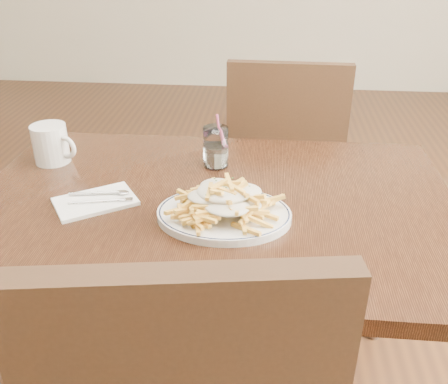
# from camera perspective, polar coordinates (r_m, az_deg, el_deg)

# --- Properties ---
(table) EXTENTS (1.20, 0.80, 0.75)m
(table) POSITION_cam_1_polar(r_m,az_deg,el_deg) (1.28, -1.21, -3.86)
(table) COLOR black
(table) RESTS_ON ground
(chair_far) EXTENTS (0.44, 0.44, 0.94)m
(chair_far) POSITION_cam_1_polar(r_m,az_deg,el_deg) (1.99, 6.89, 3.82)
(chair_far) COLOR black
(chair_far) RESTS_ON ground
(fries_plate) EXTENTS (0.33, 0.30, 0.02)m
(fries_plate) POSITION_cam_1_polar(r_m,az_deg,el_deg) (1.15, -0.00, -2.58)
(fries_plate) COLOR silver
(fries_plate) RESTS_ON table
(loaded_fries) EXTENTS (0.29, 0.26, 0.07)m
(loaded_fries) POSITION_cam_1_polar(r_m,az_deg,el_deg) (1.13, 0.00, -0.53)
(loaded_fries) COLOR gold
(loaded_fries) RESTS_ON fries_plate
(napkin) EXTENTS (0.22, 0.21, 0.01)m
(napkin) POSITION_cam_1_polar(r_m,az_deg,el_deg) (1.26, -14.50, -1.05)
(napkin) COLOR white
(napkin) RESTS_ON table
(cutlery) EXTENTS (0.17, 0.09, 0.01)m
(cutlery) POSITION_cam_1_polar(r_m,az_deg,el_deg) (1.26, -14.48, -0.64)
(cutlery) COLOR silver
(cutlery) RESTS_ON napkin
(water_glass) EXTENTS (0.07, 0.07, 0.15)m
(water_glass) POSITION_cam_1_polar(r_m,az_deg,el_deg) (1.39, -0.95, 4.91)
(water_glass) COLOR white
(water_glass) RESTS_ON table
(coffee_mug) EXTENTS (0.14, 0.10, 0.11)m
(coffee_mug) POSITION_cam_1_polar(r_m,az_deg,el_deg) (1.50, -19.13, 5.21)
(coffee_mug) COLOR silver
(coffee_mug) RESTS_ON table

